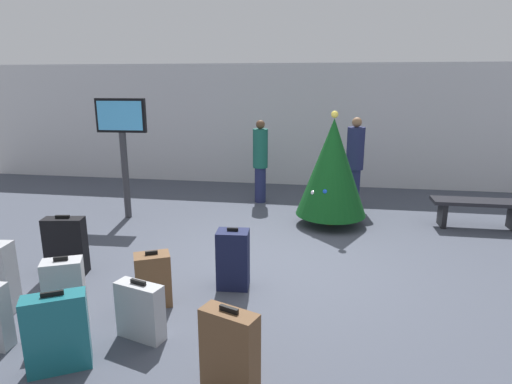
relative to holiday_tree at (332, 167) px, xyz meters
name	(u,v)px	position (x,y,z in m)	size (l,w,h in m)	color
ground_plane	(273,263)	(-0.77, -1.80, -1.01)	(16.00, 16.00, 0.00)	#424754
back_wall	(299,125)	(-0.77, 2.99, 0.40)	(16.00, 0.20, 2.82)	silver
holiday_tree	(332,167)	(0.00, 0.00, 0.00)	(1.19, 1.19, 1.95)	#4C3319
flight_info_kiosk	(122,136)	(-3.65, -0.17, 0.48)	(0.89, 0.13, 2.14)	#333338
waiting_bench	(478,207)	(2.46, 0.24, -0.65)	(1.51, 0.44, 0.48)	black
traveller_0	(355,161)	(0.44, 1.18, -0.08)	(0.45, 0.45, 1.76)	#1E234C
traveller_1	(260,159)	(-1.42, 1.24, -0.12)	(0.42, 0.42, 1.68)	#1E234C
suitcase_0	(57,333)	(-2.32, -4.31, -0.66)	(0.55, 0.43, 0.73)	#19606B
suitcase_1	(140,311)	(-1.82, -3.75, -0.73)	(0.51, 0.30, 0.60)	#9EA0A5
suitcase_3	(65,295)	(-2.61, -3.73, -0.64)	(0.43, 0.36, 0.78)	#9EA0A5
suitcase_4	(66,246)	(-3.36, -2.53, -0.64)	(0.53, 0.29, 0.79)	black
suitcase_5	(153,280)	(-1.94, -3.13, -0.71)	(0.45, 0.39, 0.64)	brown
suitcase_7	(230,353)	(-0.80, -4.36, -0.65)	(0.50, 0.34, 0.75)	brown
suitcase_8	(233,259)	(-1.16, -2.57, -0.65)	(0.39, 0.30, 0.76)	#141938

